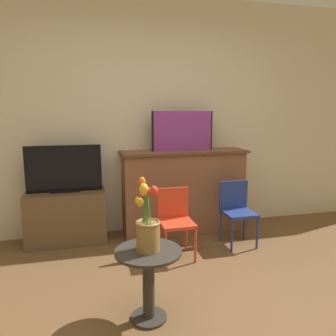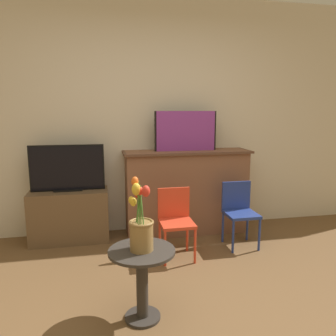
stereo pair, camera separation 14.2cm
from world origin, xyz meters
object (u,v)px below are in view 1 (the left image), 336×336
Objects in this scene: painting at (183,131)px; vase_tulips at (148,228)px; chair_red at (175,218)px; chair_blue at (237,208)px; tv_monitor at (64,170)px.

painting reaches higher than vase_tulips.
chair_red is 0.74m from chair_blue.
chair_blue is at bearing -15.03° from tv_monitor.
painting is 1.07× the size of chair_blue.
chair_blue is at bearing 11.11° from chair_red.
chair_red is at bearing -168.89° from chair_blue.
vase_tulips is at bearing -137.47° from chair_blue.
vase_tulips reaches higher than chair_red.
tv_monitor is 1.16× the size of chair_red.
chair_blue is at bearing -46.85° from painting.
chair_blue is 1.32× the size of vase_tulips.
vase_tulips is (-0.71, -1.57, -0.53)m from painting.
painting is at bearing 65.75° from vase_tulips.
vase_tulips is (0.61, -1.56, -0.14)m from tv_monitor.
painting is at bearing 67.83° from chair_red.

